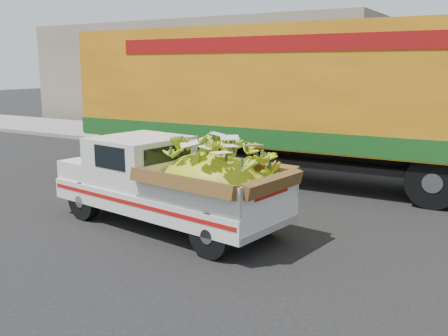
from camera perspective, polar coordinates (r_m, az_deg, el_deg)
The scene contains 6 objects.
ground at distance 9.65m, azimuth -12.20°, elevation -5.91°, with size 100.00×100.00×0.00m, color black.
curb at distance 15.63m, azimuth 6.34°, elevation 1.23°, with size 60.00×0.25×0.15m, color gray.
sidewalk at distance 17.54m, azimuth 9.20°, elevation 2.25°, with size 60.00×4.00×0.14m, color gray.
building_left at distance 26.28m, azimuth -2.32°, elevation 10.74°, with size 18.00×6.00×5.00m, color gray.
pickup_truck at distance 8.74m, azimuth -4.92°, elevation -1.78°, with size 4.66×2.24×1.57m.
semi_trailer at distance 12.58m, azimuth 7.96°, elevation 8.09°, with size 12.02×2.78×3.80m.
Camera 1 is at (6.35, -6.69, 2.84)m, focal length 40.00 mm.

